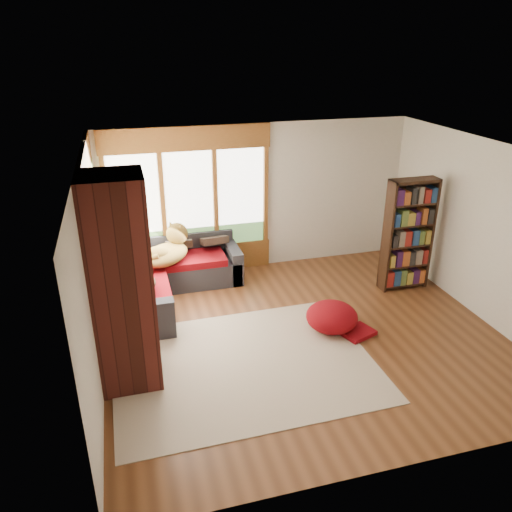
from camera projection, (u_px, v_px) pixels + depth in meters
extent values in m
plane|color=#542E17|center=(304.00, 335.00, 7.12)|extent=(5.50, 5.50, 0.00)
plane|color=white|center=(312.00, 154.00, 6.07)|extent=(5.50, 5.50, 0.00)
cube|color=silver|center=(257.00, 198.00, 8.80)|extent=(5.50, 0.04, 2.60)
cube|color=silver|center=(409.00, 359.00, 4.39)|extent=(5.50, 0.04, 2.60)
cube|color=silver|center=(91.00, 276.00, 5.93)|extent=(0.04, 5.00, 2.60)
cube|color=silver|center=(485.00, 232.00, 7.27)|extent=(0.04, 5.00, 2.60)
cube|color=brown|center=(190.00, 201.00, 8.46)|extent=(2.82, 0.10, 1.90)
cube|color=white|center=(190.00, 201.00, 8.46)|extent=(2.54, 0.09, 1.62)
cube|color=brown|center=(95.00, 236.00, 6.97)|extent=(0.10, 2.62, 1.90)
cube|color=white|center=(95.00, 236.00, 6.97)|extent=(0.09, 2.36, 1.62)
cube|color=#6F8D58|center=(95.00, 192.00, 7.55)|extent=(0.03, 0.72, 0.90)
cube|color=#471914|center=(122.00, 285.00, 5.70)|extent=(0.70, 0.70, 2.60)
cube|color=#222229|center=(170.00, 275.00, 8.44)|extent=(2.20, 0.90, 0.42)
cube|color=#222229|center=(167.00, 245.00, 8.59)|extent=(2.20, 0.20, 0.38)
cube|color=#222229|center=(228.00, 264.00, 8.65)|extent=(0.20, 0.90, 0.60)
cube|color=maroon|center=(164.00, 264.00, 8.20)|extent=(1.90, 0.66, 0.12)
cube|color=#222229|center=(133.00, 297.00, 7.71)|extent=(0.90, 2.20, 0.42)
cube|color=#222229|center=(106.00, 277.00, 7.46)|extent=(0.20, 2.20, 0.38)
cube|color=#222229|center=(136.00, 325.00, 6.79)|extent=(0.90, 0.20, 0.60)
cube|color=maroon|center=(141.00, 291.00, 7.32)|extent=(0.66, 1.20, 0.12)
cube|color=maroon|center=(137.00, 265.00, 8.16)|extent=(0.66, 0.66, 0.12)
cube|color=silver|center=(244.00, 364.00, 6.47)|extent=(3.35, 2.58, 0.01)
cube|color=black|center=(429.00, 233.00, 8.23)|extent=(0.04, 0.27, 1.88)
cube|color=black|center=(387.00, 237.00, 8.04)|extent=(0.04, 0.27, 1.88)
cube|color=black|center=(404.00, 232.00, 8.25)|extent=(0.80, 0.02, 1.88)
cube|color=black|center=(402.00, 283.00, 8.49)|extent=(0.72, 0.25, 0.03)
cube|color=black|center=(404.00, 264.00, 8.35)|extent=(0.72, 0.25, 0.03)
cube|color=black|center=(407.00, 245.00, 8.20)|extent=(0.72, 0.25, 0.03)
cube|color=black|center=(409.00, 224.00, 8.06)|extent=(0.72, 0.25, 0.03)
cube|color=black|center=(412.00, 203.00, 7.92)|extent=(0.72, 0.25, 0.03)
cube|color=black|center=(415.00, 181.00, 7.77)|extent=(0.72, 0.25, 0.03)
cube|color=#726659|center=(409.00, 236.00, 8.12)|extent=(0.68, 0.19, 1.72)
ellipsoid|color=maroon|center=(332.00, 316.00, 7.19)|extent=(0.78, 0.78, 0.40)
ellipsoid|color=olive|center=(165.00, 250.00, 8.03)|extent=(1.03, 1.03, 0.30)
sphere|color=olive|center=(177.00, 235.00, 8.23)|extent=(0.51, 0.51, 0.36)
cone|color=olive|center=(174.00, 228.00, 8.12)|extent=(0.19, 0.19, 0.16)
ellipsoid|color=#36251A|center=(136.00, 276.00, 7.26)|extent=(0.76, 0.86, 0.24)
sphere|color=#36251A|center=(126.00, 263.00, 7.38)|extent=(0.40, 0.40, 0.29)
cone|color=#36251A|center=(127.00, 257.00, 7.30)|extent=(0.15, 0.15, 0.13)
cube|color=#2F241B|center=(208.00, 236.00, 8.57)|extent=(0.45, 0.12, 0.45)
cube|color=#2F241B|center=(173.00, 239.00, 8.43)|extent=(0.45, 0.12, 0.45)
cube|color=#2F241B|center=(116.00, 256.00, 7.79)|extent=(0.45, 0.12, 0.45)
cube|color=#2F241B|center=(118.00, 287.00, 6.82)|extent=(0.45, 0.12, 0.45)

